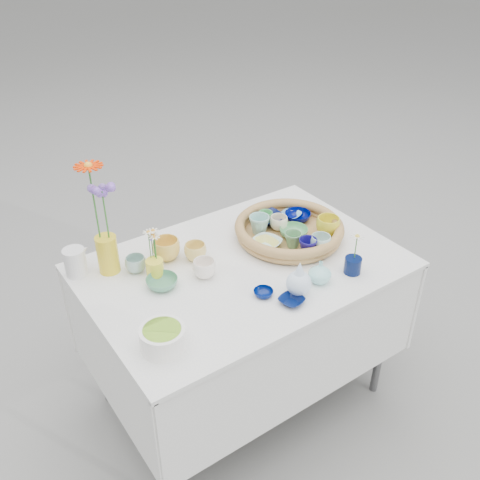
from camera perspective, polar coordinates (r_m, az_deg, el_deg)
ground at (r=2.68m, az=0.25°, el=-16.06°), size 80.00×80.00×0.00m
display_table at (r=2.68m, az=0.25°, el=-16.06°), size 1.26×0.86×0.77m
wicker_tray at (r=2.33m, az=5.25°, el=1.06°), size 0.47×0.47×0.08m
tray_ceramic_0 at (r=2.42m, az=2.93°, el=2.33°), size 0.14×0.14×0.03m
tray_ceramic_1 at (r=2.44m, az=6.18°, el=2.52°), size 0.14×0.14×0.04m
tray_ceramic_2 at (r=2.34m, az=9.36°, el=1.49°), size 0.13×0.13×0.08m
tray_ceramic_3 at (r=2.32m, az=5.74°, el=0.82°), size 0.14×0.14×0.04m
tray_ceramic_4 at (r=2.24m, az=5.68°, el=0.02°), size 0.09×0.09×0.07m
tray_ceramic_5 at (r=2.24m, az=2.84°, el=-0.34°), size 0.15×0.15×0.03m
tray_ceramic_6 at (r=2.32m, az=2.07°, el=1.64°), size 0.11×0.11×0.08m
tray_ceramic_7 at (r=2.35m, az=4.14°, el=1.83°), size 0.10×0.10×0.06m
tray_ceramic_8 at (r=2.46m, az=5.46°, el=2.67°), size 0.11×0.11×0.02m
tray_ceramic_9 at (r=2.20m, az=7.23°, el=-0.71°), size 0.08×0.08×0.07m
tray_ceramic_10 at (r=2.24m, az=2.64°, el=-0.49°), size 0.12×0.12×0.03m
tray_ceramic_11 at (r=2.23m, az=8.59°, el=-0.32°), size 0.11×0.11×0.07m
tray_ceramic_12 at (r=2.39m, az=2.74°, el=2.38°), size 0.07×0.07×0.06m
loose_ceramic_0 at (r=2.20m, az=-7.86°, el=-0.99°), size 0.11×0.11×0.09m
loose_ceramic_1 at (r=2.19m, az=-4.79°, el=-1.26°), size 0.11×0.11×0.07m
loose_ceramic_2 at (r=2.06m, az=-8.32°, el=-4.52°), size 0.15×0.15×0.04m
loose_ceramic_3 at (r=2.09m, az=-3.83°, el=-3.07°), size 0.11×0.11×0.07m
loose_ceramic_4 at (r=2.00m, az=2.51°, el=-5.67°), size 0.09×0.09×0.02m
loose_ceramic_5 at (r=2.15m, az=-11.07°, el=-2.55°), size 0.10×0.10×0.06m
loose_ceramic_6 at (r=1.97m, az=5.51°, el=-6.47°), size 0.11×0.11×0.02m
fluted_bowl at (r=1.79m, az=-8.24°, el=-10.33°), size 0.20×0.20×0.08m
bud_vase_paleblue at (r=1.98m, az=6.32°, el=-4.02°), size 0.13×0.13×0.15m
bud_vase_seafoam at (r=2.07m, az=8.53°, el=-3.38°), size 0.10×0.10×0.09m
bud_vase_cobalt at (r=2.15m, az=11.93°, el=-2.66°), size 0.09×0.09×0.07m
single_daisy at (r=2.11m, az=12.25°, el=-0.73°), size 0.08×0.08×0.12m
tall_vase_yellow at (r=2.15m, az=-13.93°, el=-1.48°), size 0.09×0.09×0.16m
gerbera at (r=2.04m, az=-15.27°, el=3.83°), size 0.14×0.14×0.32m
hydrangea at (r=2.06m, az=-14.14°, el=2.60°), size 0.08×0.08×0.28m
white_pitcher at (r=2.18m, az=-17.16°, el=-2.27°), size 0.14×0.12×0.11m
daisy_cup at (r=2.11m, az=-9.05°, el=-3.00°), size 0.09×0.09×0.07m
daisy_posy at (r=2.06m, az=-9.35°, el=-0.46°), size 0.09×0.09×0.13m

